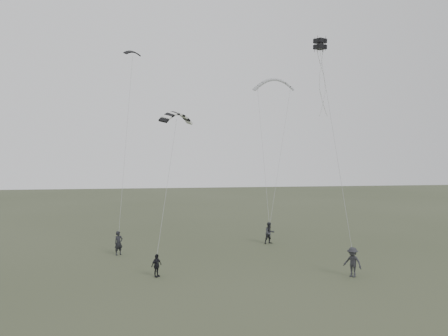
{
  "coord_description": "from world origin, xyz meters",
  "views": [
    {
      "loc": [
        -4.2,
        -29.74,
        8.0
      ],
      "look_at": [
        0.77,
        5.14,
        6.77
      ],
      "focal_mm": 35.0,
      "sensor_mm": 36.0,
      "label": 1
    }
  ],
  "objects": [
    {
      "name": "ground",
      "position": [
        0.0,
        0.0,
        0.0
      ],
      "size": [
        140.0,
        140.0,
        0.0
      ],
      "primitive_type": "plane",
      "color": "#3B432C",
      "rests_on": "ground"
    },
    {
      "name": "flyer_left",
      "position": [
        -7.59,
        4.97,
        0.94
      ],
      "size": [
        0.82,
        0.75,
        1.87
      ],
      "primitive_type": "imported",
      "rotation": [
        0.0,
        0.0,
        0.58
      ],
      "color": "black",
      "rests_on": "ground"
    },
    {
      "name": "kite_striped",
      "position": [
        -3.02,
        5.17,
        11.13
      ],
      "size": [
        3.03,
        2.92,
        1.39
      ],
      "primitive_type": null,
      "rotation": [
        0.29,
        0.0,
        0.75
      ],
      "color": "black",
      "rests_on": "flyer_center"
    },
    {
      "name": "flyer_center",
      "position": [
        -4.58,
        -1.56,
        0.74
      ],
      "size": [
        0.86,
        0.88,
        1.48
      ],
      "primitive_type": "imported",
      "rotation": [
        0.0,
        0.0,
        0.81
      ],
      "color": "black",
      "rests_on": "ground"
    },
    {
      "name": "kite_pale_large",
      "position": [
        7.73,
        16.03,
        15.85
      ],
      "size": [
        4.54,
        2.06,
        1.98
      ],
      "primitive_type": null,
      "rotation": [
        0.31,
        0.0,
        -0.14
      ],
      "color": "#9FA1A4",
      "rests_on": "flyer_right"
    },
    {
      "name": "flyer_right",
      "position": [
        5.15,
        7.45,
        0.95
      ],
      "size": [
        1.07,
        0.92,
        1.9
      ],
      "primitive_type": "imported",
      "rotation": [
        0.0,
        0.0,
        0.25
      ],
      "color": "#27282D",
      "rests_on": "ground"
    },
    {
      "name": "flyer_far",
      "position": [
        7.94,
        -3.33,
        0.96
      ],
      "size": [
        1.32,
        1.42,
        1.92
      ],
      "primitive_type": "imported",
      "rotation": [
        0.0,
        0.0,
        -0.92
      ],
      "color": "#27272C",
      "rests_on": "ground"
    },
    {
      "name": "kite_box",
      "position": [
        7.36,
        1.28,
        16.0
      ],
      "size": [
        0.98,
        0.99,
        0.78
      ],
      "primitive_type": null,
      "rotation": [
        0.05,
        0.0,
        0.44
      ],
      "color": "black",
      "rests_on": "flyer_far"
    },
    {
      "name": "kite_dark_small",
      "position": [
        -6.81,
        11.12,
        17.21
      ],
      "size": [
        1.65,
        1.36,
        0.65
      ],
      "primitive_type": null,
      "rotation": [
        0.41,
        0.0,
        0.56
      ],
      "color": "black",
      "rests_on": "flyer_left"
    }
  ]
}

